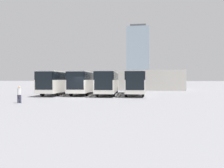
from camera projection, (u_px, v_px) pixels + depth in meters
ground_plane at (83, 98)px, 25.92m from camera, size 600.00×600.00×0.00m
bus_0 at (134, 82)px, 31.18m from camera, size 3.58×11.87×3.29m
curb_divider_0 at (119, 95)px, 29.83m from camera, size 0.91×6.81×0.15m
bus_1 at (108, 82)px, 31.38m from camera, size 3.58×11.87×3.29m
curb_divider_1 at (93, 95)px, 30.03m from camera, size 0.91×6.81×0.15m
bus_2 at (85, 82)px, 32.44m from camera, size 3.58×11.87×3.29m
curb_divider_2 at (69, 94)px, 31.09m from camera, size 0.91×6.81×0.15m
bus_3 at (59, 82)px, 32.20m from camera, size 3.58×11.87×3.29m
pedestrian at (19, 94)px, 20.19m from camera, size 0.41×0.41×1.58m
station_building at (115, 80)px, 49.36m from camera, size 29.10×14.41×4.08m
office_tower at (138, 55)px, 203.79m from camera, size 20.29×20.29×52.36m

